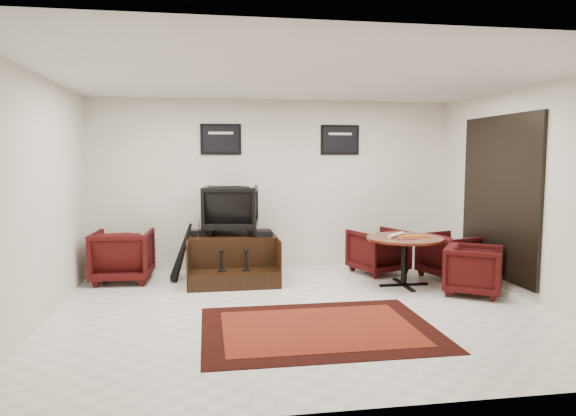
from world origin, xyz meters
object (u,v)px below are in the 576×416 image
at_px(armchair_side, 123,253).
at_px(table_chair_corner, 474,268).
at_px(table_chair_back, 378,249).
at_px(shine_podium, 232,258).
at_px(shine_chair, 231,207).
at_px(table_chair_window, 450,253).
at_px(meeting_table, 404,243).

relative_size(armchair_side, table_chair_corner, 1.16).
height_order(table_chair_back, table_chair_corner, table_chair_back).
distance_m(shine_podium, shine_chair, 0.80).
relative_size(shine_chair, table_chair_corner, 1.13).
bearing_deg(table_chair_window, shine_chair, 59.45).
distance_m(shine_podium, table_chair_corner, 3.52).
bearing_deg(armchair_side, shine_chair, -174.76).
distance_m(armchair_side, table_chair_window, 4.99).
relative_size(shine_chair, armchair_side, 0.97).
distance_m(shine_chair, table_chair_window, 3.46).
relative_size(shine_podium, shine_chair, 1.63).
relative_size(shine_podium, table_chair_window, 1.79).
bearing_deg(table_chair_corner, table_chair_back, 64.07).
bearing_deg(shine_chair, shine_podium, 98.30).
bearing_deg(table_chair_window, shine_podium, 61.79).
xyz_separation_m(shine_chair, table_chair_back, (2.34, -0.14, -0.70)).
bearing_deg(meeting_table, shine_podium, 160.41).
bearing_deg(shine_chair, table_chair_corner, 161.86).
relative_size(shine_podium, meeting_table, 1.25).
distance_m(meeting_table, table_chair_window, 1.00).
bearing_deg(table_chair_back, table_chair_corner, 100.49).
xyz_separation_m(meeting_table, table_chair_back, (-0.09, 0.87, -0.23)).
relative_size(shine_chair, meeting_table, 0.77).
bearing_deg(shine_podium, meeting_table, -19.59).
bearing_deg(table_chair_window, armchair_side, 63.74).
bearing_deg(table_chair_back, shine_podium, -20.02).
height_order(table_chair_window, table_chair_corner, table_chair_window).
distance_m(table_chair_back, table_chair_corner, 1.69).
xyz_separation_m(table_chair_window, table_chair_corner, (-0.13, -0.96, -0.01)).
bearing_deg(table_chair_back, meeting_table, 76.18).
height_order(shine_podium, armchair_side, armchair_side).
bearing_deg(shine_chair, table_chair_window, 177.60).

